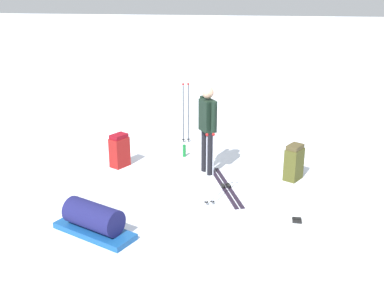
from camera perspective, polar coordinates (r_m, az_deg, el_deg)
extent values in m
plane|color=white|center=(8.97, 0.00, -4.22)|extent=(80.00, 80.00, 0.00)
cylinder|color=black|center=(9.19, 1.56, -0.76)|extent=(0.14, 0.14, 0.85)
cylinder|color=black|center=(9.03, 2.12, -1.16)|extent=(0.14, 0.14, 0.85)
cube|color=black|center=(8.88, 1.89, 3.43)|extent=(0.37, 0.40, 0.60)
cylinder|color=black|center=(9.08, 1.22, 3.99)|extent=(0.09, 0.09, 0.58)
cylinder|color=black|center=(8.67, 2.60, 3.22)|extent=(0.09, 0.09, 0.58)
sphere|color=tan|center=(8.77, 1.92, 6.19)|extent=(0.22, 0.22, 0.22)
cube|color=silver|center=(7.60, 12.49, -9.26)|extent=(1.73, 0.13, 0.02)
cube|color=black|center=(7.58, 12.50, -9.10)|extent=(0.14, 0.07, 0.03)
cube|color=silver|center=(7.68, 12.45, -8.91)|extent=(1.73, 0.13, 0.02)
cube|color=black|center=(7.67, 12.46, -8.75)|extent=(0.14, 0.07, 0.03)
cube|color=black|center=(8.66, 4.39, -5.11)|extent=(0.63, 1.68, 0.02)
cube|color=black|center=(8.65, 4.39, -4.96)|extent=(0.10, 0.15, 0.03)
cube|color=black|center=(8.63, 3.75, -5.17)|extent=(0.63, 1.68, 0.02)
cube|color=black|center=(8.62, 3.75, -5.02)|extent=(0.10, 0.15, 0.03)
cube|color=#47481C|center=(9.05, 12.12, -2.39)|extent=(0.40, 0.44, 0.60)
cube|color=#4B4125|center=(8.93, 12.27, -0.36)|extent=(0.36, 0.39, 0.08)
cube|color=maroon|center=(9.57, -8.69, -0.98)|extent=(0.40, 0.43, 0.59)
cube|color=maroon|center=(9.46, -8.79, 0.93)|extent=(0.36, 0.39, 0.08)
cylinder|color=#A9ADC2|center=(7.75, 2.53, -3.30)|extent=(0.02, 0.02, 1.21)
sphere|color=#A51919|center=(7.53, 2.60, 1.16)|extent=(0.05, 0.05, 0.05)
cylinder|color=black|center=(7.98, 2.47, -6.91)|extent=(0.07, 0.07, 0.01)
cylinder|color=#A9ADC2|center=(7.73, 1.76, -3.35)|extent=(0.02, 0.02, 1.21)
sphere|color=#A51919|center=(7.51, 1.81, 1.12)|extent=(0.05, 0.05, 0.05)
cylinder|color=black|center=(7.96, 1.72, -6.97)|extent=(0.07, 0.07, 0.01)
cylinder|color=black|center=(10.76, -0.45, 3.61)|extent=(0.02, 0.02, 1.32)
sphere|color=#A51919|center=(10.60, -0.45, 7.21)|extent=(0.05, 0.05, 0.05)
cylinder|color=black|center=(10.94, -0.44, 0.58)|extent=(0.07, 0.07, 0.01)
cylinder|color=black|center=(10.75, -1.05, 3.58)|extent=(0.02, 0.02, 1.32)
sphere|color=#A51919|center=(10.58, -1.08, 7.19)|extent=(0.05, 0.05, 0.05)
cylinder|color=black|center=(10.93, -1.03, 0.54)|extent=(0.07, 0.07, 0.01)
cube|color=#164D91|center=(7.29, -11.62, -10.18)|extent=(1.36, 0.97, 0.09)
cylinder|color=#1A1B53|center=(7.17, -11.75, -8.48)|extent=(0.99, 0.76, 0.40)
cylinder|color=#146C2B|center=(10.02, -0.94, -0.82)|extent=(0.07, 0.07, 0.26)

